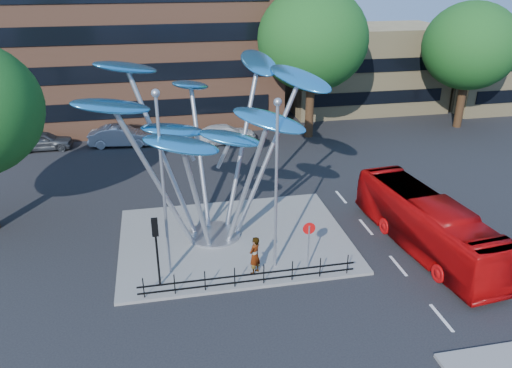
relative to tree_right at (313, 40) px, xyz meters
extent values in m
plane|color=black|center=(-8.00, -22.00, -8.04)|extent=(120.00, 120.00, 0.00)
cube|color=slate|center=(-9.00, -16.00, -7.96)|extent=(12.00, 9.00, 0.15)
cube|color=tan|center=(8.00, 8.00, -4.04)|extent=(15.00, 8.00, 8.00)
cube|color=tan|center=(22.00, 6.00, -4.54)|extent=(12.00, 8.00, 7.00)
cylinder|color=black|center=(0.00, 0.00, -5.18)|extent=(0.70, 0.70, 5.72)
ellipsoid|color=#154C19|center=(0.00, 0.00, 0.02)|extent=(8.80, 8.80, 8.10)
cylinder|color=black|center=(14.00, 0.00, -5.51)|extent=(0.70, 0.70, 5.06)
ellipsoid|color=#154C19|center=(14.00, 0.00, -0.91)|extent=(8.00, 8.00, 7.36)
cylinder|color=#9EA0A5|center=(-10.00, -15.50, -7.83)|extent=(2.80, 2.80, 0.12)
cylinder|color=#9EA0A5|center=(-11.20, -16.10, -3.99)|extent=(0.24, 0.24, 7.80)
ellipsoid|color=#3092D4|center=(-14.40, -17.10, -0.09)|extent=(3.92, 2.95, 1.39)
cylinder|color=#9EA0A5|center=(-10.40, -16.50, -4.69)|extent=(0.24, 0.24, 6.40)
ellipsoid|color=#3092D4|center=(-11.60, -18.70, -1.49)|extent=(3.47, 1.78, 1.31)
cylinder|color=#9EA0A5|center=(-9.40, -16.30, -4.39)|extent=(0.24, 0.24, 7.00)
ellipsoid|color=#3092D4|center=(-7.60, -17.90, -0.89)|extent=(3.81, 3.11, 1.36)
cylinder|color=#9EA0A5|center=(-8.80, -15.50, -3.79)|extent=(0.24, 0.24, 8.20)
ellipsoid|color=#3092D4|center=(-5.40, -15.10, 0.31)|extent=(3.52, 4.06, 1.44)
cylinder|color=#9EA0A5|center=(-9.20, -14.60, -3.59)|extent=(0.24, 0.24, 8.60)
ellipsoid|color=#3092D4|center=(-7.00, -12.60, 0.71)|extent=(2.21, 3.79, 1.39)
cylinder|color=#9EA0A5|center=(-10.20, -14.50, -4.19)|extent=(0.24, 0.24, 7.40)
ellipsoid|color=#3092D4|center=(-10.60, -11.90, -0.49)|extent=(3.02, 3.71, 1.34)
cylinder|color=#9EA0A5|center=(-11.00, -15.10, -3.49)|extent=(0.24, 0.24, 8.80)
ellipsoid|color=#3092D4|center=(-13.80, -13.70, 0.91)|extent=(3.88, 3.60, 1.42)
ellipsoid|color=#3092D4|center=(-11.80, -15.30, -1.89)|extent=(3.40, 1.96, 1.13)
ellipsoid|color=#3092D4|center=(-9.10, -15.90, -2.29)|extent=(3.39, 2.16, 1.11)
cylinder|color=#9EA0A5|center=(-12.50, -18.50, -3.64)|extent=(0.14, 0.14, 8.50)
sphere|color=#9EA0A5|center=(-12.50, -18.50, 0.73)|extent=(0.36, 0.36, 0.36)
cylinder|color=#9EA0A5|center=(-7.50, -19.00, -3.89)|extent=(0.14, 0.14, 8.00)
sphere|color=#9EA0A5|center=(-7.50, -19.00, 0.23)|extent=(0.36, 0.36, 0.36)
cylinder|color=black|center=(-13.00, -19.50, -6.29)|extent=(0.10, 0.10, 3.20)
cube|color=black|center=(-13.00, -19.50, -4.89)|extent=(0.28, 0.18, 0.85)
sphere|color=#FF0C0C|center=(-13.00, -19.50, -4.61)|extent=(0.18, 0.18, 0.18)
cylinder|color=#9EA0A5|center=(-6.00, -19.50, -6.74)|extent=(0.08, 0.08, 2.30)
cylinder|color=red|center=(-6.00, -19.47, -5.74)|extent=(0.60, 0.04, 0.60)
cube|color=white|center=(-6.00, -19.45, -5.74)|extent=(0.42, 0.03, 0.10)
cylinder|color=black|center=(-13.70, -20.30, -7.39)|extent=(0.05, 0.05, 1.00)
cylinder|color=black|center=(-12.36, -20.30, -7.39)|extent=(0.05, 0.05, 1.00)
cylinder|color=black|center=(-11.01, -20.30, -7.39)|extent=(0.05, 0.05, 1.00)
cylinder|color=black|center=(-9.67, -20.30, -7.39)|extent=(0.05, 0.05, 1.00)
cylinder|color=black|center=(-8.33, -20.30, -7.39)|extent=(0.05, 0.05, 1.00)
cylinder|color=black|center=(-6.99, -20.30, -7.39)|extent=(0.05, 0.05, 1.00)
cylinder|color=black|center=(-5.64, -20.30, -7.39)|extent=(0.05, 0.05, 1.00)
cylinder|color=black|center=(-4.30, -20.30, -7.39)|extent=(0.05, 0.05, 1.00)
cube|color=black|center=(-9.00, -20.30, -7.34)|extent=(10.00, 0.06, 0.06)
cube|color=black|center=(-9.00, -20.30, -7.69)|extent=(10.00, 0.06, 0.06)
imported|color=#B60809|center=(0.50, -18.74, -6.59)|extent=(3.50, 10.60, 2.90)
imported|color=gray|center=(-8.57, -19.40, -6.92)|extent=(0.83, 0.82, 1.93)
imported|color=#414549|center=(-21.50, 1.00, -7.30)|extent=(4.34, 1.78, 1.47)
imported|color=#B8BAC0|center=(-15.55, 0.77, -7.21)|extent=(5.15, 2.20, 1.65)
imported|color=silver|center=(-7.17, -0.14, -7.30)|extent=(5.32, 2.74, 1.47)
camera|label=1|loc=(-12.46, -38.92, 5.60)|focal=35.00mm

